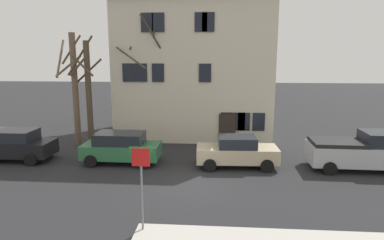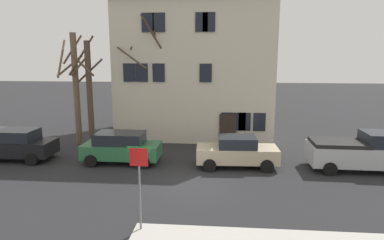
{
  "view_description": "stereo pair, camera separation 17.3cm",
  "coord_description": "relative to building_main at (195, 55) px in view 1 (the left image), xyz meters",
  "views": [
    {
      "loc": [
        1.24,
        -14.87,
        5.92
      ],
      "look_at": [
        -0.11,
        2.86,
        2.48
      ],
      "focal_mm": 31.31,
      "sensor_mm": 36.0,
      "label": 1
    },
    {
      "loc": [
        1.41,
        -14.86,
        5.92
      ],
      "look_at": [
        -0.11,
        2.86,
        2.48
      ],
      "focal_mm": 31.31,
      "sensor_mm": 36.0,
      "label": 2
    }
  ],
  "objects": [
    {
      "name": "street_sign_pole",
      "position": [
        -0.75,
        -15.27,
        -3.87
      ],
      "size": [
        0.76,
        0.07,
        3.0
      ],
      "color": "slate",
      "rests_on": "ground_plane"
    },
    {
      "name": "ground_plane",
      "position": [
        0.47,
        -10.7,
        -5.96
      ],
      "size": [
        120.0,
        120.0,
        0.0
      ],
      "primitive_type": "plane",
      "color": "#262628"
    },
    {
      "name": "car_black_wagon",
      "position": [
        -9.97,
        -7.94,
        -5.04
      ],
      "size": [
        4.64,
        2.09,
        1.77
      ],
      "color": "black",
      "rests_on": "ground_plane"
    },
    {
      "name": "car_beige_sedan",
      "position": [
        2.8,
        -8.11,
        -5.12
      ],
      "size": [
        4.39,
        2.1,
        1.68
      ],
      "color": "#C6B793",
      "rests_on": "ground_plane"
    },
    {
      "name": "building_main",
      "position": [
        0.0,
        0.0,
        0.0
      ],
      "size": [
        11.4,
        7.64,
        11.72
      ],
      "color": "beige",
      "rests_on": "ground_plane"
    },
    {
      "name": "tree_bare_far",
      "position": [
        -3.16,
        -3.41,
        -1.76
      ],
      "size": [
        3.21,
        2.71,
        8.42
      ],
      "color": "#4C3D2D",
      "rests_on": "ground_plane"
    },
    {
      "name": "tree_bare_mid",
      "position": [
        -6.65,
        -4.56,
        -2.25
      ],
      "size": [
        1.99,
        2.1,
        7.22
      ],
      "color": "#4C3D2D",
      "rests_on": "ground_plane"
    },
    {
      "name": "pickup_truck_silver",
      "position": [
        9.22,
        -8.1,
        -4.97
      ],
      "size": [
        5.19,
        2.3,
        2.05
      ],
      "color": "#B7BABF",
      "rests_on": "ground_plane"
    },
    {
      "name": "car_green_wagon",
      "position": [
        -3.59,
        -7.94,
        -5.06
      ],
      "size": [
        4.27,
        2.1,
        1.72
      ],
      "color": "#2D6B42",
      "rests_on": "ground_plane"
    },
    {
      "name": "tree_bare_near",
      "position": [
        -7.7,
        -4.2,
        -2.05
      ],
      "size": [
        1.62,
        2.31,
        7.36
      ],
      "color": "brown",
      "rests_on": "ground_plane"
    }
  ]
}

